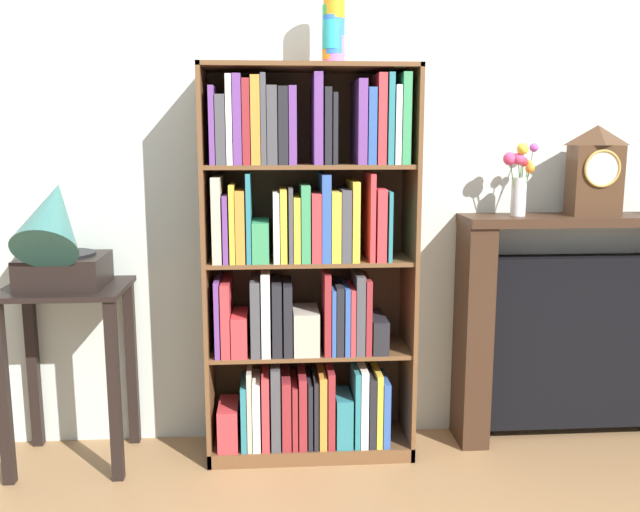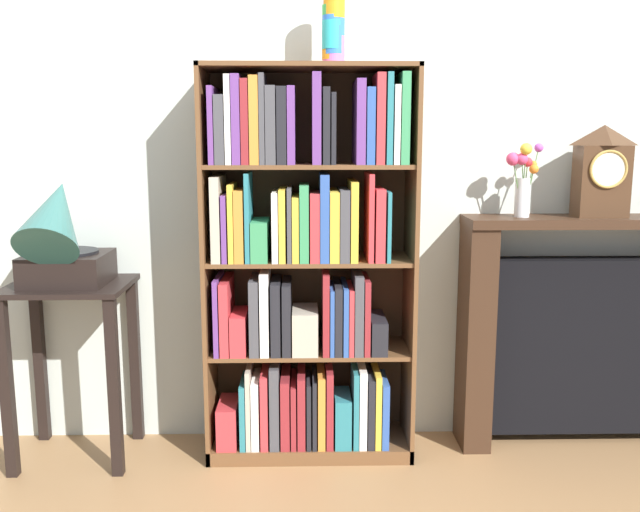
{
  "view_description": "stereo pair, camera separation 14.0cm",
  "coord_description": "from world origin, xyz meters",
  "px_view_note": "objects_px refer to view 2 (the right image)",
  "views": [
    {
      "loc": [
        -0.16,
        -2.75,
        1.36
      ],
      "look_at": [
        0.04,
        0.07,
        0.87
      ],
      "focal_mm": 38.29,
      "sensor_mm": 36.0,
      "label": 1
    },
    {
      "loc": [
        -0.02,
        -2.75,
        1.36
      ],
      "look_at": [
        0.04,
        0.07,
        0.87
      ],
      "focal_mm": 38.29,
      "sensor_mm": 36.0,
      "label": 2
    }
  ],
  "objects_px": {
    "cup_stack": "(333,25)",
    "fireplace_mantel": "(597,333)",
    "side_table_left": "(72,336)",
    "flower_vase": "(523,179)",
    "gramophone": "(60,236)",
    "mantel_clock": "(602,171)",
    "bookshelf": "(305,275)"
  },
  "relations": [
    {
      "from": "bookshelf",
      "to": "mantel_clock",
      "type": "height_order",
      "value": "bookshelf"
    },
    {
      "from": "gramophone",
      "to": "fireplace_mantel",
      "type": "relative_size",
      "value": 0.41
    },
    {
      "from": "gramophone",
      "to": "flower_vase",
      "type": "distance_m",
      "value": 1.92
    },
    {
      "from": "side_table_left",
      "to": "gramophone",
      "type": "relative_size",
      "value": 1.52
    },
    {
      "from": "cup_stack",
      "to": "side_table_left",
      "type": "height_order",
      "value": "cup_stack"
    },
    {
      "from": "mantel_clock",
      "to": "gramophone",
      "type": "bearing_deg",
      "value": -176.27
    },
    {
      "from": "bookshelf",
      "to": "flower_vase",
      "type": "xyz_separation_m",
      "value": [
        0.92,
        0.04,
        0.4
      ]
    },
    {
      "from": "gramophone",
      "to": "mantel_clock",
      "type": "bearing_deg",
      "value": 3.73
    },
    {
      "from": "cup_stack",
      "to": "fireplace_mantel",
      "type": "bearing_deg",
      "value": 3.6
    },
    {
      "from": "side_table_left",
      "to": "flower_vase",
      "type": "relative_size",
      "value": 2.45
    },
    {
      "from": "bookshelf",
      "to": "gramophone",
      "type": "height_order",
      "value": "bookshelf"
    },
    {
      "from": "side_table_left",
      "to": "bookshelf",
      "type": "bearing_deg",
      "value": 1.64
    },
    {
      "from": "cup_stack",
      "to": "fireplace_mantel",
      "type": "distance_m",
      "value": 1.75
    },
    {
      "from": "gramophone",
      "to": "flower_vase",
      "type": "xyz_separation_m",
      "value": [
        1.9,
        0.14,
        0.22
      ]
    },
    {
      "from": "gramophone",
      "to": "fireplace_mantel",
      "type": "bearing_deg",
      "value": 4.29
    },
    {
      "from": "bookshelf",
      "to": "side_table_left",
      "type": "relative_size",
      "value": 2.16
    },
    {
      "from": "side_table_left",
      "to": "flower_vase",
      "type": "bearing_deg",
      "value": 2.19
    },
    {
      "from": "gramophone",
      "to": "mantel_clock",
      "type": "distance_m",
      "value": 2.25
    },
    {
      "from": "bookshelf",
      "to": "fireplace_mantel",
      "type": "bearing_deg",
      "value": 3.28
    },
    {
      "from": "cup_stack",
      "to": "gramophone",
      "type": "distance_m",
      "value": 1.38
    },
    {
      "from": "side_table_left",
      "to": "flower_vase",
      "type": "height_order",
      "value": "flower_vase"
    },
    {
      "from": "cup_stack",
      "to": "fireplace_mantel",
      "type": "xyz_separation_m",
      "value": [
        1.18,
        0.07,
        -1.29
      ]
    },
    {
      "from": "bookshelf",
      "to": "flower_vase",
      "type": "relative_size",
      "value": 5.28
    },
    {
      "from": "cup_stack",
      "to": "mantel_clock",
      "type": "xyz_separation_m",
      "value": [
        1.14,
        0.05,
        -0.58
      ]
    },
    {
      "from": "gramophone",
      "to": "bookshelf",
      "type": "bearing_deg",
      "value": 5.62
    },
    {
      "from": "side_table_left",
      "to": "gramophone",
      "type": "xyz_separation_m",
      "value": [
        0.0,
        -0.07,
        0.43
      ]
    },
    {
      "from": "gramophone",
      "to": "mantel_clock",
      "type": "height_order",
      "value": "mantel_clock"
    },
    {
      "from": "cup_stack",
      "to": "flower_vase",
      "type": "relative_size",
      "value": 0.98
    },
    {
      "from": "bookshelf",
      "to": "flower_vase",
      "type": "distance_m",
      "value": 1.01
    },
    {
      "from": "cup_stack",
      "to": "side_table_left",
      "type": "relative_size",
      "value": 0.4
    },
    {
      "from": "fireplace_mantel",
      "to": "flower_vase",
      "type": "xyz_separation_m",
      "value": [
        -0.37,
        -0.03,
        0.68
      ]
    },
    {
      "from": "mantel_clock",
      "to": "flower_vase",
      "type": "bearing_deg",
      "value": -179.13
    }
  ]
}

